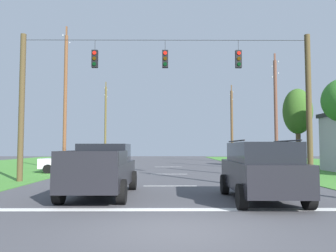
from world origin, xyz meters
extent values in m
plane|color=#47474C|center=(0.00, 0.00, 0.00)|extent=(120.00, 120.00, 0.00)
cube|color=white|center=(0.00, 2.37, 0.00)|extent=(13.21, 0.45, 0.01)
cube|color=white|center=(0.00, 8.37, 0.00)|extent=(2.50, 0.15, 0.01)
cube|color=white|center=(0.00, 15.37, 0.00)|extent=(2.50, 0.15, 0.01)
cube|color=white|center=(0.00, 23.70, 0.00)|extent=(2.50, 0.15, 0.01)
cylinder|color=#4D3D24|center=(-7.90, 10.32, 3.96)|extent=(0.30, 0.30, 7.92)
cylinder|color=#4D3D24|center=(7.47, 10.32, 3.96)|extent=(0.30, 0.30, 7.92)
cylinder|color=black|center=(-0.21, 10.32, 7.61)|extent=(15.38, 0.02, 0.02)
cylinder|color=black|center=(-4.03, 10.32, 7.32)|extent=(0.02, 0.02, 0.56)
cube|color=black|center=(-4.03, 10.32, 6.57)|extent=(0.32, 0.24, 0.95)
cylinder|color=red|center=(-4.03, 10.18, 6.86)|extent=(0.20, 0.04, 0.20)
cylinder|color=#352203|center=(-4.03, 10.18, 6.56)|extent=(0.20, 0.04, 0.20)
cylinder|color=black|center=(-4.03, 10.18, 6.26)|extent=(0.20, 0.04, 0.20)
cylinder|color=black|center=(-0.24, 10.32, 7.32)|extent=(0.02, 0.02, 0.56)
cube|color=black|center=(-0.24, 10.32, 6.57)|extent=(0.32, 0.24, 0.95)
cylinder|color=red|center=(-0.24, 10.18, 6.86)|extent=(0.20, 0.04, 0.20)
cylinder|color=#352203|center=(-0.24, 10.18, 6.56)|extent=(0.20, 0.04, 0.20)
cylinder|color=black|center=(-0.24, 10.18, 6.26)|extent=(0.20, 0.04, 0.20)
cylinder|color=black|center=(3.72, 10.32, 7.32)|extent=(0.02, 0.02, 0.56)
cube|color=black|center=(3.72, 10.32, 6.57)|extent=(0.32, 0.24, 0.95)
cylinder|color=red|center=(3.72, 10.18, 6.86)|extent=(0.20, 0.04, 0.20)
cylinder|color=#352203|center=(3.72, 10.18, 6.56)|extent=(0.20, 0.04, 0.20)
cylinder|color=black|center=(3.72, 10.18, 6.26)|extent=(0.20, 0.04, 0.20)
cube|color=black|center=(-2.61, 5.13, 0.82)|extent=(2.01, 5.40, 0.85)
cube|color=black|center=(-2.61, 5.78, 1.60)|extent=(1.85, 1.90, 0.70)
cube|color=black|center=(-3.55, 3.78, 1.48)|extent=(0.10, 2.38, 0.45)
cube|color=black|center=(-1.67, 3.78, 1.48)|extent=(0.10, 2.38, 0.45)
cube|color=black|center=(-2.61, 2.48, 1.48)|extent=(1.96, 0.10, 0.45)
cylinder|color=black|center=(-3.62, 6.96, 0.40)|extent=(0.28, 0.80, 0.80)
cylinder|color=black|center=(-1.62, 6.97, 0.40)|extent=(0.28, 0.80, 0.80)
cylinder|color=black|center=(-3.61, 3.29, 0.40)|extent=(0.28, 0.80, 0.80)
cylinder|color=black|center=(-1.61, 3.29, 0.40)|extent=(0.28, 0.80, 0.80)
cube|color=black|center=(3.02, 3.94, 0.85)|extent=(2.05, 4.84, 0.95)
cube|color=black|center=(3.02, 3.79, 1.66)|extent=(1.87, 3.24, 0.65)
cylinder|color=black|center=(2.17, 3.80, 2.03)|extent=(0.11, 2.72, 0.05)
cylinder|color=black|center=(3.87, 3.77, 2.03)|extent=(0.11, 2.72, 0.05)
cylinder|color=black|center=(2.08, 5.59, 0.38)|extent=(0.28, 0.77, 0.76)
cylinder|color=black|center=(4.03, 5.55, 0.38)|extent=(0.28, 0.77, 0.76)
cylinder|color=black|center=(2.02, 2.33, 0.38)|extent=(0.28, 0.77, 0.76)
cylinder|color=black|center=(3.97, 2.28, 0.38)|extent=(0.28, 0.77, 0.76)
cube|color=silver|center=(-6.85, 16.50, 0.67)|extent=(4.30, 1.80, 0.70)
cube|color=black|center=(-6.85, 16.50, 1.27)|extent=(2.10, 1.62, 0.50)
cylinder|color=black|center=(-5.43, 17.40, 0.32)|extent=(0.64, 0.22, 0.64)
cylinder|color=black|center=(-5.44, 15.60, 0.32)|extent=(0.64, 0.22, 0.64)
cylinder|color=black|center=(-8.27, 17.40, 0.32)|extent=(0.64, 0.22, 0.64)
cylinder|color=black|center=(-8.27, 15.60, 0.32)|extent=(0.64, 0.22, 0.64)
cylinder|color=brown|center=(8.51, 18.92, 4.37)|extent=(0.27, 0.27, 8.74)
cube|color=brown|center=(8.51, 18.92, 8.34)|extent=(0.12, 0.12, 1.95)
cylinder|color=#B2B7BC|center=(8.51, 19.70, 8.46)|extent=(0.08, 0.08, 0.12)
cylinder|color=#B2B7BC|center=(8.51, 18.14, 8.46)|extent=(0.08, 0.08, 0.12)
cube|color=brown|center=(8.51, 18.92, 7.44)|extent=(0.12, 0.12, 1.90)
cylinder|color=#B2B7BC|center=(8.51, 19.68, 7.56)|extent=(0.08, 0.08, 0.12)
cylinder|color=#B2B7BC|center=(8.51, 18.16, 7.56)|extent=(0.08, 0.08, 0.12)
cylinder|color=brown|center=(8.18, 35.10, 4.50)|extent=(0.33, 0.33, 8.99)
cube|color=brown|center=(8.18, 35.10, 8.59)|extent=(0.12, 0.12, 2.35)
cylinder|color=#B2B7BC|center=(8.18, 36.04, 8.71)|extent=(0.08, 0.08, 0.12)
cylinder|color=#B2B7BC|center=(8.18, 34.16, 8.71)|extent=(0.08, 0.08, 0.12)
cube|color=brown|center=(8.18, 35.10, 7.69)|extent=(0.12, 0.12, 1.93)
cylinder|color=#B2B7BC|center=(8.18, 35.87, 7.81)|extent=(0.08, 0.08, 0.12)
cylinder|color=#B2B7BC|center=(8.18, 34.33, 7.81)|extent=(0.08, 0.08, 0.12)
cylinder|color=brown|center=(-8.15, 18.84, 5.36)|extent=(0.27, 0.27, 10.71)
cube|color=brown|center=(-8.15, 18.84, 10.31)|extent=(0.12, 0.12, 2.30)
cylinder|color=#B2B7BC|center=(-8.15, 19.76, 10.43)|extent=(0.08, 0.08, 0.12)
cylinder|color=#B2B7BC|center=(-8.15, 17.93, 10.43)|extent=(0.08, 0.08, 0.12)
cylinder|color=brown|center=(-8.02, 35.86, 4.83)|extent=(0.26, 0.26, 9.66)
cube|color=brown|center=(-8.02, 35.86, 9.26)|extent=(0.12, 0.12, 2.08)
cylinder|color=#B2B7BC|center=(-8.02, 36.70, 9.38)|extent=(0.08, 0.08, 0.12)
cylinder|color=#B2B7BC|center=(-8.02, 35.03, 9.38)|extent=(0.08, 0.08, 0.12)
cube|color=brown|center=(-8.02, 35.86, 8.36)|extent=(0.12, 0.12, 2.10)
cylinder|color=#B2B7BC|center=(-8.02, 36.71, 8.48)|extent=(0.08, 0.08, 0.12)
cylinder|color=#B2B7BC|center=(-8.02, 35.02, 8.48)|extent=(0.08, 0.08, 0.12)
cylinder|color=brown|center=(10.96, 20.75, 1.90)|extent=(0.40, 0.40, 3.79)
ellipsoid|color=#355D20|center=(10.96, 20.75, 4.85)|extent=(2.44, 2.44, 3.86)
camera|label=1|loc=(-0.19, -7.60, 1.82)|focal=36.07mm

